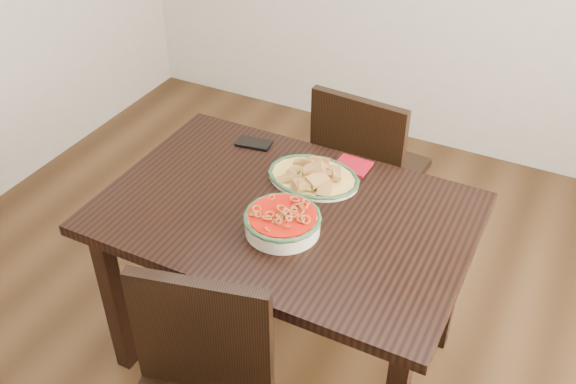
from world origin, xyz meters
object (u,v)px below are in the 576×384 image
at_px(dining_table, 285,230).
at_px(chair_far, 365,167).
at_px(smartphone, 254,143).
at_px(fish_plate, 314,170).
at_px(noodle_bowl, 282,220).

relative_size(dining_table, chair_far, 1.42).
bearing_deg(smartphone, dining_table, -53.95).
bearing_deg(chair_far, fish_plate, 91.96).
bearing_deg(chair_far, smartphone, 54.52).
xyz_separation_m(fish_plate, smartphone, (-0.31, 0.11, -0.04)).
xyz_separation_m(dining_table, smartphone, (-0.30, 0.31, 0.10)).
height_order(chair_far, smartphone, chair_far).
bearing_deg(smartphone, noodle_bowl, -58.36).
bearing_deg(fish_plate, dining_table, -93.45).
bearing_deg(dining_table, fish_plate, 86.55).
bearing_deg(chair_far, noodle_bowl, 95.00).
relative_size(dining_table, smartphone, 9.17).
bearing_deg(fish_plate, chair_far, 87.66).
bearing_deg(smartphone, fish_plate, -27.42).
relative_size(fish_plate, noodle_bowl, 1.32).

